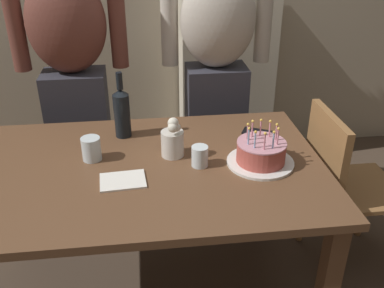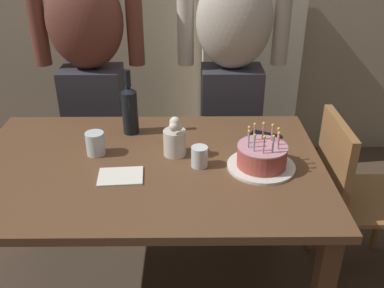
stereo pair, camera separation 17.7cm
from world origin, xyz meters
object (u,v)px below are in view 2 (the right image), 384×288
object	(u,v)px
birthday_cake	(262,157)
dining_chair	(350,190)
water_glass_near	(199,157)
wine_bottle	(130,109)
person_man_bearded	(91,76)
person_woman_cardigan	(232,76)
water_glass_far	(95,143)
napkin_stack	(121,176)
flower_vase	(175,140)
cell_phone	(265,136)

from	to	relation	value
birthday_cake	dining_chair	distance (m)	0.56
water_glass_near	dining_chair	size ratio (longest dim) A/B	0.10
wine_bottle	person_man_bearded	bearing A→B (deg)	121.45
person_woman_cardigan	water_glass_far	bearing A→B (deg)	44.96
napkin_stack	flower_vase	xyz separation A→B (m)	(0.21, 0.18, 0.07)
water_glass_far	cell_phone	bearing A→B (deg)	11.57
dining_chair	cell_phone	bearing A→B (deg)	73.23
flower_vase	person_woman_cardigan	world-z (taller)	person_woman_cardigan
flower_vase	person_man_bearded	distance (m)	0.82
birthday_cake	water_glass_near	xyz separation A→B (m)	(-0.26, 0.02, -0.00)
water_glass_far	person_woman_cardigan	bearing A→B (deg)	44.96
person_woman_cardigan	dining_chair	size ratio (longest dim) A/B	1.90
birthday_cake	water_glass_near	bearing A→B (deg)	176.59
birthday_cake	person_woman_cardigan	bearing A→B (deg)	94.16
cell_phone	dining_chair	world-z (taller)	dining_chair
water_glass_far	wine_bottle	size ratio (longest dim) A/B	0.33
birthday_cake	wine_bottle	xyz separation A→B (m)	(-0.58, 0.33, 0.08)
person_woman_cardigan	person_man_bearded	bearing A→B (deg)	0.00
wine_bottle	napkin_stack	size ratio (longest dim) A/B	1.76
water_glass_far	napkin_stack	size ratio (longest dim) A/B	0.57
flower_vase	person_man_bearded	world-z (taller)	person_man_bearded
cell_phone	napkin_stack	distance (m)	0.73
person_woman_cardigan	cell_phone	bearing A→B (deg)	103.63
birthday_cake	person_man_bearded	bearing A→B (deg)	137.59
dining_chair	napkin_stack	bearing A→B (deg)	102.52
water_glass_far	dining_chair	distance (m)	1.21
person_man_bearded	dining_chair	xyz separation A→B (m)	(1.31, -0.62, -0.36)
birthday_cake	dining_chair	world-z (taller)	birthday_cake
wine_bottle	cell_phone	size ratio (longest dim) A/B	2.18
napkin_stack	wine_bottle	bearing A→B (deg)	90.39
person_woman_cardigan	wine_bottle	bearing A→B (deg)	40.10
napkin_stack	flower_vase	distance (m)	0.29
cell_phone	dining_chair	size ratio (longest dim) A/B	0.17
dining_chair	wine_bottle	bearing A→B (deg)	80.50
water_glass_far	person_woman_cardigan	world-z (taller)	person_woman_cardigan
birthday_cake	cell_phone	bearing A→B (deg)	77.30
water_glass_near	cell_phone	bearing A→B (deg)	39.68
birthday_cake	wine_bottle	bearing A→B (deg)	149.97
water_glass_near	person_man_bearded	bearing A→B (deg)	127.90
birthday_cake	wine_bottle	distance (m)	0.67
water_glass_far	flower_vase	size ratio (longest dim) A/B	0.54
cell_phone	person_man_bearded	world-z (taller)	person_man_bearded
water_glass_far	person_man_bearded	distance (m)	0.67
cell_phone	dining_chair	bearing A→B (deg)	10.45
flower_vase	person_woman_cardigan	bearing A→B (deg)	65.27
person_man_bearded	dining_chair	world-z (taller)	person_man_bearded
birthday_cake	napkin_stack	bearing A→B (deg)	-172.91
wine_bottle	dining_chair	size ratio (longest dim) A/B	0.36
napkin_stack	person_man_bearded	size ratio (longest dim) A/B	0.11
napkin_stack	dining_chair	bearing A→B (deg)	12.52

